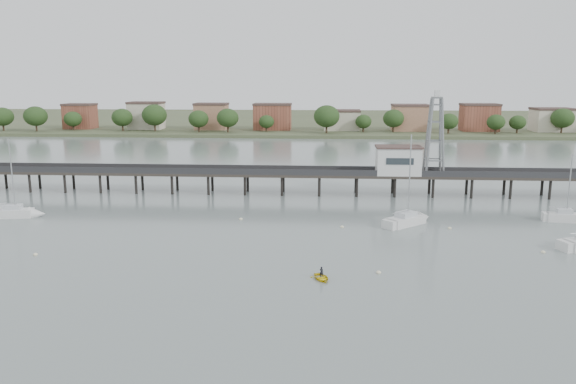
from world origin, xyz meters
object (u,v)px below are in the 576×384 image
sailboat_c (412,219)px  white_tender (6,209)px  sailboat_e (570,218)px  lattice_tower (435,137)px  yellow_dinghy (321,279)px  pier (264,174)px  sailboat_b (21,213)px

sailboat_c → white_tender: size_ratio=3.46×
white_tender → sailboat_e: bearing=-23.0°
lattice_tower → yellow_dinghy: size_ratio=5.45×
pier → sailboat_b: 42.21m
sailboat_c → sailboat_b: (-61.11, -0.11, 0.01)m
pier → sailboat_b: size_ratio=11.47×
lattice_tower → yellow_dinghy: lattice_tower is taller
pier → yellow_dinghy: size_ratio=52.79×
sailboat_e → sailboat_b: sailboat_b is taller
sailboat_b → yellow_dinghy: sailboat_b is taller
sailboat_b → white_tender: size_ratio=3.16×
sailboat_c → lattice_tower: bearing=29.8°
pier → sailboat_e: (48.96, -18.40, -3.14)m
white_tender → lattice_tower: bearing=-8.8°
sailboat_c → sailboat_b: 61.11m
pier → sailboat_e: size_ratio=13.80×
pier → yellow_dinghy: pier is taller
lattice_tower → yellow_dinghy: 51.54m
pier → lattice_tower: bearing=0.0°
pier → lattice_tower: lattice_tower is taller
white_tender → yellow_dinghy: size_ratio=1.46×
sailboat_c → yellow_dinghy: 28.45m
pier → white_tender: size_ratio=36.27×
lattice_tower → yellow_dinghy: bearing=-113.8°
sailboat_c → white_tender: bearing=134.7°
lattice_tower → sailboat_e: bearing=-46.5°
sailboat_b → pier: bearing=21.0°
sailboat_c → sailboat_e: sailboat_c is taller
lattice_tower → sailboat_c: (-6.81, -21.01, -10.46)m
sailboat_b → white_tender: bearing=132.3°
lattice_tower → sailboat_b: lattice_tower is taller
lattice_tower → pier: bearing=-180.0°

